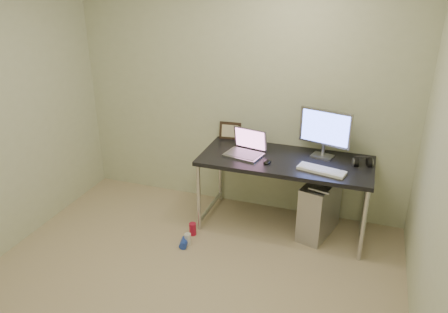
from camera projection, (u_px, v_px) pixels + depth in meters
floor at (172, 305)px, 3.41m from camera, size 3.50×3.50×0.00m
wall_back at (240, 93)px, 4.42m from camera, size 3.50×0.02×2.50m
desk at (285, 166)px, 4.18m from camera, size 1.63×0.71×0.75m
tower_computer at (320, 208)px, 4.23m from camera, size 0.37×0.58×0.59m
cable_a at (320, 183)px, 4.46m from camera, size 0.01×0.16×0.69m
cable_b at (328, 187)px, 4.42m from camera, size 0.02×0.11×0.71m
can_red at (193, 229)px, 4.28m from camera, size 0.08×0.08×0.13m
can_white at (188, 239)px, 4.14m from camera, size 0.08×0.08×0.11m
can_blue at (184, 243)px, 4.12m from camera, size 0.10×0.14×0.07m
laptop at (246, 149)px, 4.24m from camera, size 0.40×0.35×0.24m
monitor at (325, 130)px, 4.09m from camera, size 0.49×0.19×0.47m
keyboard at (322, 170)px, 3.89m from camera, size 0.44×0.23×0.03m
mouse_right at (340, 171)px, 3.86m from camera, size 0.06×0.10×0.03m
mouse_left at (267, 161)px, 4.06m from camera, size 0.07×0.11×0.04m
headphones at (362, 162)px, 4.00m from camera, size 0.19×0.11×0.11m
picture_frame at (230, 131)px, 4.59m from camera, size 0.23×0.09×0.18m
webcam at (256, 137)px, 4.42m from camera, size 0.05×0.05×0.13m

